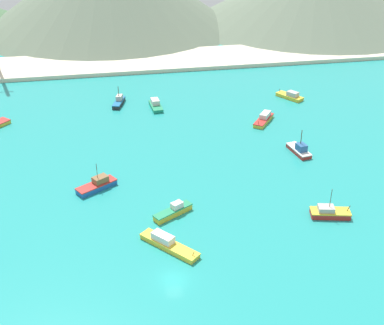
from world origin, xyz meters
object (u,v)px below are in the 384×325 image
at_px(fishing_boat_4, 156,105).
at_px(fishing_boat_14, 290,96).
at_px(fishing_boat_11, 97,185).
at_px(fishing_boat_8, 329,212).
at_px(fishing_boat_2, 119,102).
at_px(fishing_boat_13, 174,211).
at_px(fishing_boat_9, 299,150).
at_px(fishing_boat_7, 264,119).
at_px(fishing_boat_3, 168,244).

height_order(fishing_boat_4, fishing_boat_14, fishing_boat_4).
distance_m(fishing_boat_11, fishing_boat_14, 65.18).
bearing_deg(fishing_boat_4, fishing_boat_8, -65.73).
height_order(fishing_boat_2, fishing_boat_8, fishing_boat_8).
xyz_separation_m(fishing_boat_11, fishing_boat_13, (13.25, -11.44, -0.07)).
distance_m(fishing_boat_13, fishing_boat_14, 63.33).
bearing_deg(fishing_boat_8, fishing_boat_4, 114.27).
xyz_separation_m(fishing_boat_4, fishing_boat_9, (28.06, -31.05, 0.06)).
relative_size(fishing_boat_2, fishing_boat_14, 0.94).
height_order(fishing_boat_2, fishing_boat_9, fishing_boat_9).
xyz_separation_m(fishing_boat_13, fishing_boat_14, (39.89, 49.19, -0.03)).
relative_size(fishing_boat_4, fishing_boat_11, 0.91).
xyz_separation_m(fishing_boat_8, fishing_boat_14, (12.55, 54.62, -0.04)).
bearing_deg(fishing_boat_7, fishing_boat_9, -81.35).
distance_m(fishing_boat_3, fishing_boat_8, 29.86).
xyz_separation_m(fishing_boat_2, fishing_boat_14, (46.61, -4.07, -0.09)).
bearing_deg(fishing_boat_8, fishing_boat_7, 88.97).
height_order(fishing_boat_4, fishing_boat_9, fishing_boat_9).
height_order(fishing_boat_9, fishing_boat_14, fishing_boat_9).
relative_size(fishing_boat_3, fishing_boat_9, 1.34).
relative_size(fishing_boat_7, fishing_boat_13, 1.09).
bearing_deg(fishing_boat_8, fishing_boat_14, 77.06).
bearing_deg(fishing_boat_3, fishing_boat_13, 75.56).
distance_m(fishing_boat_7, fishing_boat_11, 47.89).
height_order(fishing_boat_9, fishing_boat_11, fishing_boat_9).
distance_m(fishing_boat_4, fishing_boat_9, 41.85).
height_order(fishing_boat_4, fishing_boat_11, fishing_boat_11).
distance_m(fishing_boat_9, fishing_boat_14, 32.27).
relative_size(fishing_boat_4, fishing_boat_9, 1.02).
distance_m(fishing_boat_3, fishing_boat_7, 53.96).
bearing_deg(fishing_boat_9, fishing_boat_13, -149.28).
bearing_deg(fishing_boat_11, fishing_boat_2, 81.13).
bearing_deg(fishing_boat_11, fishing_boat_14, 35.39).
bearing_deg(fishing_boat_4, fishing_boat_9, -47.90).
relative_size(fishing_boat_8, fishing_boat_11, 0.90).
relative_size(fishing_boat_4, fishing_boat_7, 0.90).
distance_m(fishing_boat_8, fishing_boat_9, 23.93).
bearing_deg(fishing_boat_13, fishing_boat_14, 50.96).
distance_m(fishing_boat_8, fishing_boat_11, 43.96).
xyz_separation_m(fishing_boat_3, fishing_boat_13, (2.31, 8.97, 0.05)).
bearing_deg(fishing_boat_11, fishing_boat_8, -22.57).
bearing_deg(fishing_boat_3, fishing_boat_4, 85.13).
relative_size(fishing_boat_3, fishing_boat_4, 1.31).
xyz_separation_m(fishing_boat_2, fishing_boat_3, (4.42, -62.22, -0.11)).
bearing_deg(fishing_boat_11, fishing_boat_9, 8.81).
bearing_deg(fishing_boat_4, fishing_boat_2, 157.14).
bearing_deg(fishing_boat_13, fishing_boat_4, 86.91).
height_order(fishing_boat_7, fishing_boat_14, fishing_boat_7).
height_order(fishing_boat_3, fishing_boat_7, fishing_boat_7).
relative_size(fishing_boat_2, fishing_boat_11, 0.90).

